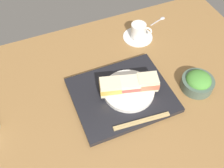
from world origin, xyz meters
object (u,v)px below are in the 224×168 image
salad_bowl (198,82)px  chopsticks_pair (142,121)px  sandwich_far (148,83)px  teaspoon (161,19)px  coffee_cup (138,32)px  sandwich_middle (129,85)px  sandwich_plate (129,90)px  sandwich_near (110,87)px

salad_bowl → chopsticks_pair: bearing=-166.0°
sandwich_far → teaspoon: 48.02cm
chopsticks_pair → teaspoon: 62.45cm
teaspoon → chopsticks_pair: bearing=-125.5°
coffee_cup → teaspoon: bearing=24.8°
sandwich_middle → coffee_cup: 34.68cm
coffee_cup → sandwich_plate: bearing=-122.4°
sandwich_middle → sandwich_far: size_ratio=0.97×
sandwich_plate → salad_bowl: (27.09, -6.98, 0.29)cm
sandwich_near → salad_bowl: bearing=-14.5°
coffee_cup → chopsticks_pair: bearing=-114.6°
sandwich_middle → salad_bowl: 28.15cm
sandwich_far → salad_bowl: 20.99cm
sandwich_far → salad_bowl: bearing=-14.4°
sandwich_plate → chopsticks_pair: 14.14cm
sandwich_far → chopsticks_pair: size_ratio=0.44×
sandwich_plate → salad_bowl: size_ratio=1.55×
sandwich_near → chopsticks_pair: bearing=-70.1°
sandwich_middle → chopsticks_pair: 14.68cm
sandwich_middle → teaspoon: sandwich_middle is taller
chopsticks_pair → teaspoon: bearing=54.5°
salad_bowl → chopsticks_pair: (-28.37, -7.09, -0.81)cm
chopsticks_pair → coffee_cup: 47.54cm
sandwich_plate → sandwich_far: bearing=-14.5°
sandwich_near → sandwich_middle: size_ratio=1.02×
sandwich_plate → sandwich_middle: size_ratio=2.21×
sandwich_middle → chopsticks_pair: bearing=-95.2°
sandwich_plate → chopsticks_pair: (-1.27, -14.07, -0.52)cm
sandwich_middle → salad_bowl: (27.09, -6.98, -3.15)cm
sandwich_far → chopsticks_pair: (-8.29, -12.26, -4.10)cm
sandwich_near → teaspoon: sandwich_near is taller
sandwich_plate → sandwich_near: size_ratio=2.16×
sandwich_far → sandwich_plate: bearing=165.5°
sandwich_plate → sandwich_middle: (0.00, 0.00, 3.44)cm
sandwich_middle → sandwich_far: sandwich_far is taller
salad_bowl → coffee_cup: coffee_cup is taller
sandwich_plate → teaspoon: sandwich_plate is taller
salad_bowl → coffee_cup: size_ratio=0.92×
sandwich_plate → sandwich_far: (7.02, -1.81, 3.58)cm
salad_bowl → chopsticks_pair: salad_bowl is taller
sandwich_middle → coffee_cup: (18.50, 29.15, -3.24)cm
coffee_cup → teaspoon: 18.34cm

